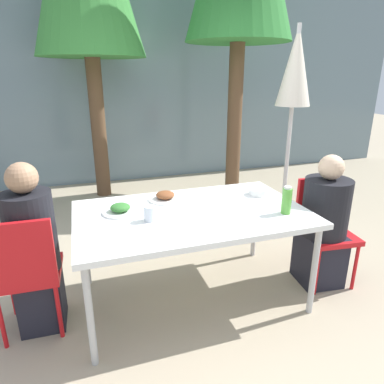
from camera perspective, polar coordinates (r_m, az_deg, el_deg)
name	(u,v)px	position (r m, az deg, el deg)	size (l,w,h in m)	color
ground_plane	(192,296)	(2.83, 0.00, -17.01)	(24.00, 24.00, 0.00)	tan
building_facade	(122,86)	(5.69, -11.53, 16.99)	(10.00, 0.20, 3.00)	slate
dining_table	(192,218)	(2.49, 0.00, -4.28)	(1.65, 1.01, 0.73)	white
chair_left	(26,268)	(2.46, -26.00, -11.33)	(0.41, 0.41, 0.86)	red
person_left	(34,253)	(2.50, -24.78, -9.27)	(0.31, 0.31, 1.17)	black
chair_right	(323,222)	(3.05, 21.02, -4.74)	(0.44, 0.44, 0.86)	red
person_right	(323,226)	(2.97, 21.03, -5.33)	(0.36, 0.36, 1.09)	black
closed_umbrella	(294,79)	(3.83, 16.71, 17.60)	(0.36, 0.36, 2.14)	#333333
plate_0	(120,209)	(2.50, -11.86, -2.87)	(0.26, 0.26, 0.07)	white
plate_1	(165,197)	(2.70, -4.47, -0.81)	(0.26, 0.26, 0.07)	white
bottle	(287,201)	(2.50, 15.49, -1.39)	(0.07, 0.07, 0.20)	#51A338
drinking_cup	(150,214)	(2.32, -7.05, -3.58)	(0.08, 0.08, 0.10)	silver
salad_bowl	(258,192)	(2.86, 11.01, 0.05)	(0.16, 0.16, 0.05)	white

